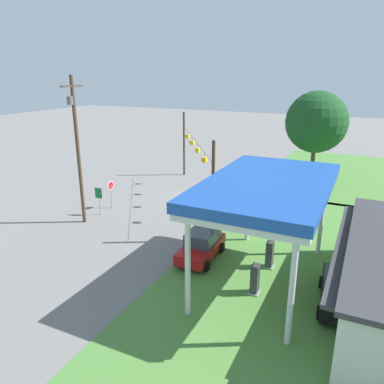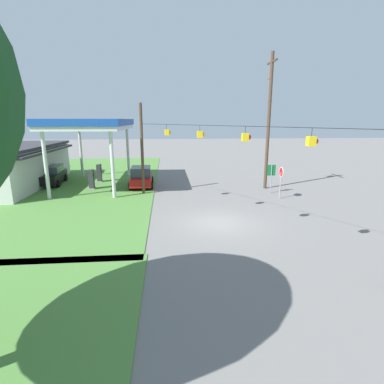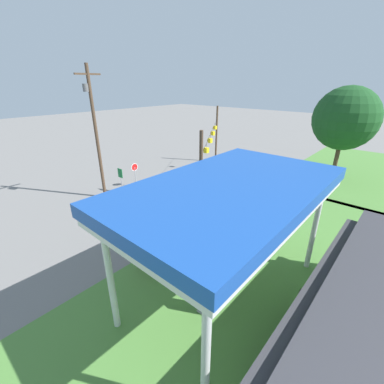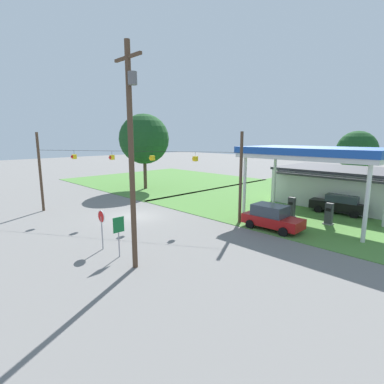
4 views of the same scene
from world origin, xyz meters
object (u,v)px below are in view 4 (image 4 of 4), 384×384
Objects in this scene: fuel_pump_far at (329,215)px; tree_behind_station at (357,151)px; route_sign at (119,229)px; gas_station_canopy at (314,154)px; utility_pole_main at (131,148)px; car_at_pumps_rear at (340,204)px; stop_sign_roadside at (101,221)px; car_at_pumps_front at (272,217)px; tree_west_verge at (144,139)px; gas_station_store at (351,187)px; fuel_pump_near at (292,208)px.

fuel_pump_far is 18.30m from tree_behind_station.
fuel_pump_far is 0.73× the size of route_sign.
utility_pole_main is at bearing -99.03° from gas_station_canopy.
stop_sign_roadside is (-6.99, -19.74, 0.89)m from car_at_pumps_rear.
stop_sign_roadside is at bearing -96.81° from tree_behind_station.
tree_behind_station reaches higher than car_at_pumps_front.
car_at_pumps_rear is 0.50× the size of tree_west_verge.
tree_west_verge reaches higher than fuel_pump_far.
car_at_pumps_front is (-0.94, -4.31, -4.62)m from gas_station_canopy.
gas_station_store is 5.67× the size of route_sign.
car_at_pumps_front is (-2.53, -4.31, 0.11)m from fuel_pump_far.
stop_sign_roadside is (-7.71, -15.43, 0.98)m from fuel_pump_far.
gas_station_canopy is 2.23× the size of car_at_pumps_rear.
fuel_pump_far is 0.15× the size of utility_pole_main.
tree_west_verge is (-20.11, -18.02, 1.40)m from tree_behind_station.
gas_station_canopy is 4.61× the size of route_sign.
stop_sign_roadside is 0.22× the size of utility_pole_main.
utility_pole_main is (-1.51, -11.13, 5.41)m from car_at_pumps_front.
stop_sign_roadside is 1.82m from route_sign.
gas_station_canopy is at bearing 80.97° from utility_pole_main.
gas_station_canopy is at bearing -82.78° from tree_behind_station.
gas_station_store reaches higher than fuel_pump_far.
fuel_pump_far is at bearing 94.28° from car_at_pumps_rear.
tree_behind_station reaches higher than fuel_pump_near.
utility_pole_main is at bearing 75.26° from car_at_pumps_rear.
gas_station_canopy reaches higher than gas_station_store.
utility_pole_main is at bearing -104.68° from fuel_pump_far.
utility_pole_main is at bearing -36.68° from tree_west_verge.
car_at_pumps_front is at bearing -120.44° from fuel_pump_far.
fuel_pump_near is 0.23× the size of tree_behind_station.
gas_station_canopy is 22.34m from tree_west_verge.
fuel_pump_near is 0.73× the size of route_sign.
stop_sign_roadside is at bearing -116.77° from car_at_pumps_front.
gas_station_store is 8.60m from fuel_pump_far.
fuel_pump_far is at bearing 0.00° from fuel_pump_near.
tree_west_verge is (-22.64, -9.10, 4.70)m from gas_station_store.
fuel_pump_near is (-1.92, -8.44, -1.05)m from gas_station_store.
gas_station_store reaches higher than fuel_pump_near.
tree_west_verge is (-16.19, 14.78, 4.77)m from stop_sign_roadside.
gas_station_canopy is at bearing 74.29° from route_sign.
gas_station_canopy is 6.40m from car_at_pumps_rear.
car_at_pumps_rear is 20.31m from route_sign.
fuel_pump_far is (1.59, -0.00, -4.73)m from gas_station_canopy.
utility_pole_main is at bearing -99.54° from car_at_pumps_front.
utility_pole_main is (-4.04, -15.44, 5.52)m from fuel_pump_far.
fuel_pump_near is at bearing 55.14° from car_at_pumps_rear.
fuel_pump_near is at bearing 79.94° from route_sign.
utility_pole_main is 32.83m from tree_behind_station.
tree_behind_station is at bearing 91.52° from car_at_pumps_front.
gas_station_store reaches higher than car_at_pumps_rear.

